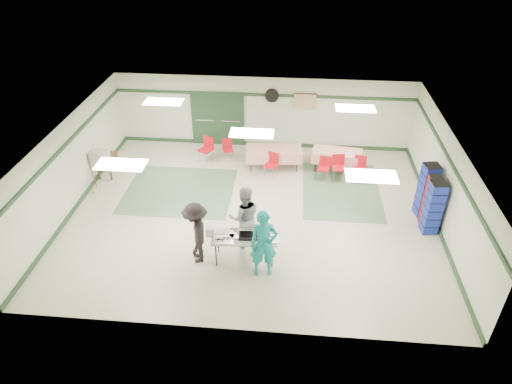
# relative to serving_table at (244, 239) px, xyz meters

# --- Properties ---
(floor) EXTENTS (11.00, 11.00, 0.00)m
(floor) POSITION_rel_serving_table_xyz_m (-0.01, 2.16, -0.71)
(floor) COLOR #C0B39A
(floor) RESTS_ON ground
(ceiling) EXTENTS (11.00, 11.00, 0.00)m
(ceiling) POSITION_rel_serving_table_xyz_m (-0.01, 2.16, 1.99)
(ceiling) COLOR white
(ceiling) RESTS_ON wall_back
(wall_back) EXTENTS (11.00, 0.00, 11.00)m
(wall_back) POSITION_rel_serving_table_xyz_m (-0.01, 6.66, 0.64)
(wall_back) COLOR beige
(wall_back) RESTS_ON floor
(wall_front) EXTENTS (11.00, 0.00, 11.00)m
(wall_front) POSITION_rel_serving_table_xyz_m (-0.01, -2.34, 0.64)
(wall_front) COLOR beige
(wall_front) RESTS_ON floor
(wall_left) EXTENTS (0.00, 9.00, 9.00)m
(wall_left) POSITION_rel_serving_table_xyz_m (-5.51, 2.16, 0.64)
(wall_left) COLOR beige
(wall_left) RESTS_ON floor
(wall_right) EXTENTS (0.00, 9.00, 9.00)m
(wall_right) POSITION_rel_serving_table_xyz_m (5.49, 2.16, 0.64)
(wall_right) COLOR beige
(wall_right) RESTS_ON floor
(trim_back) EXTENTS (11.00, 0.06, 0.10)m
(trim_back) POSITION_rel_serving_table_xyz_m (-0.01, 6.63, 1.34)
(trim_back) COLOR #213D22
(trim_back) RESTS_ON wall_back
(baseboard_back) EXTENTS (11.00, 0.06, 0.12)m
(baseboard_back) POSITION_rel_serving_table_xyz_m (-0.01, 6.63, -0.65)
(baseboard_back) COLOR #213D22
(baseboard_back) RESTS_ON floor
(trim_left) EXTENTS (0.06, 9.00, 0.10)m
(trim_left) POSITION_rel_serving_table_xyz_m (-5.48, 2.16, 1.34)
(trim_left) COLOR #213D22
(trim_left) RESTS_ON wall_back
(baseboard_left) EXTENTS (0.06, 9.00, 0.12)m
(baseboard_left) POSITION_rel_serving_table_xyz_m (-5.48, 2.16, -0.65)
(baseboard_left) COLOR #213D22
(baseboard_left) RESTS_ON floor
(trim_right) EXTENTS (0.06, 9.00, 0.10)m
(trim_right) POSITION_rel_serving_table_xyz_m (5.46, 2.16, 1.34)
(trim_right) COLOR #213D22
(trim_right) RESTS_ON wall_back
(baseboard_right) EXTENTS (0.06, 9.00, 0.12)m
(baseboard_right) POSITION_rel_serving_table_xyz_m (5.46, 2.16, -0.65)
(baseboard_right) COLOR #213D22
(baseboard_right) RESTS_ON floor
(green_patch_a) EXTENTS (3.50, 3.00, 0.01)m
(green_patch_a) POSITION_rel_serving_table_xyz_m (-2.51, 3.16, -0.71)
(green_patch_a) COLOR #597858
(green_patch_a) RESTS_ON floor
(green_patch_b) EXTENTS (2.50, 3.50, 0.01)m
(green_patch_b) POSITION_rel_serving_table_xyz_m (2.79, 3.66, -0.71)
(green_patch_b) COLOR #597858
(green_patch_b) RESTS_ON floor
(double_door_left) EXTENTS (0.90, 0.06, 2.10)m
(double_door_left) POSITION_rel_serving_table_xyz_m (-2.21, 6.60, 0.34)
(double_door_left) COLOR gray
(double_door_left) RESTS_ON floor
(double_door_right) EXTENTS (0.90, 0.06, 2.10)m
(double_door_right) POSITION_rel_serving_table_xyz_m (-1.26, 6.60, 0.34)
(double_door_right) COLOR gray
(double_door_right) RESTS_ON floor
(door_frame) EXTENTS (2.00, 0.03, 2.15)m
(door_frame) POSITION_rel_serving_table_xyz_m (-1.74, 6.58, 0.34)
(door_frame) COLOR #213D22
(door_frame) RESTS_ON floor
(wall_fan) EXTENTS (0.50, 0.10, 0.50)m
(wall_fan) POSITION_rel_serving_table_xyz_m (0.29, 6.60, 1.34)
(wall_fan) COLOR black
(wall_fan) RESTS_ON wall_back
(scroll_banner) EXTENTS (0.80, 0.02, 0.60)m
(scroll_banner) POSITION_rel_serving_table_xyz_m (1.49, 6.60, 1.14)
(scroll_banner) COLOR #DAC188
(scroll_banner) RESTS_ON wall_back
(serving_table) EXTENTS (1.72, 0.78, 0.76)m
(serving_table) POSITION_rel_serving_table_xyz_m (0.00, 0.00, 0.00)
(serving_table) COLOR #A3A39E
(serving_table) RESTS_ON floor
(sheet_tray_right) EXTENTS (0.58, 0.46, 0.02)m
(sheet_tray_right) POSITION_rel_serving_table_xyz_m (0.62, -0.01, 0.06)
(sheet_tray_right) COLOR silver
(sheet_tray_right) RESTS_ON serving_table
(sheet_tray_mid) EXTENTS (0.61, 0.48, 0.02)m
(sheet_tray_mid) POSITION_rel_serving_table_xyz_m (-0.11, 0.11, 0.06)
(sheet_tray_mid) COLOR silver
(sheet_tray_mid) RESTS_ON serving_table
(sheet_tray_left) EXTENTS (0.60, 0.47, 0.02)m
(sheet_tray_left) POSITION_rel_serving_table_xyz_m (-0.55, -0.15, 0.06)
(sheet_tray_left) COLOR silver
(sheet_tray_left) RESTS_ON serving_table
(baking_pan) EXTENTS (0.54, 0.35, 0.08)m
(baking_pan) POSITION_rel_serving_table_xyz_m (0.12, 0.02, 0.09)
(baking_pan) COLOR black
(baking_pan) RESTS_ON serving_table
(foam_box_stack) EXTENTS (0.24, 0.22, 0.26)m
(foam_box_stack) POSITION_rel_serving_table_xyz_m (-0.88, 0.01, 0.18)
(foam_box_stack) COLOR white
(foam_box_stack) RESTS_ON serving_table
(volunteer_teal) EXTENTS (0.75, 0.55, 1.89)m
(volunteer_teal) POSITION_rel_serving_table_xyz_m (0.53, -0.46, 0.24)
(volunteer_teal) COLOR teal
(volunteer_teal) RESTS_ON floor
(volunteer_grey) EXTENTS (1.03, 0.88, 1.84)m
(volunteer_grey) POSITION_rel_serving_table_xyz_m (-0.07, 0.66, 0.21)
(volunteer_grey) COLOR gray
(volunteer_grey) RESTS_ON floor
(volunteer_dark) EXTENTS (0.84, 1.23, 1.76)m
(volunteer_dark) POSITION_rel_serving_table_xyz_m (-1.24, -0.09, 0.17)
(volunteer_dark) COLOR black
(volunteer_dark) RESTS_ON floor
(dining_table_a) EXTENTS (1.77, 0.98, 0.77)m
(dining_table_a) POSITION_rel_serving_table_xyz_m (2.68, 4.96, -0.14)
(dining_table_a) COLOR red
(dining_table_a) RESTS_ON floor
(dining_table_b) EXTENTS (1.99, 1.02, 0.77)m
(dining_table_b) POSITION_rel_serving_table_xyz_m (0.48, 4.96, -0.14)
(dining_table_b) COLOR red
(dining_table_b) RESTS_ON floor
(chair_a) EXTENTS (0.46, 0.46, 0.90)m
(chair_a) POSITION_rel_serving_table_xyz_m (2.69, 4.40, -0.16)
(chair_a) COLOR red
(chair_a) RESTS_ON floor
(chair_b) EXTENTS (0.45, 0.45, 0.80)m
(chair_b) POSITION_rel_serving_table_xyz_m (2.23, 4.39, -0.22)
(chair_b) COLOR red
(chair_b) RESTS_ON floor
(chair_c) EXTENTS (0.48, 0.48, 0.88)m
(chair_c) POSITION_rel_serving_table_xyz_m (3.40, 4.40, -0.17)
(chair_c) COLOR red
(chair_c) RESTS_ON floor
(chair_d) EXTENTS (0.53, 0.53, 0.87)m
(chair_d) POSITION_rel_serving_table_xyz_m (0.45, 4.39, -0.18)
(chair_d) COLOR red
(chair_d) RESTS_ON floor
(chair_loose_a) EXTENTS (0.46, 0.46, 0.78)m
(chair_loose_a) POSITION_rel_serving_table_xyz_m (-1.23, 5.44, -0.24)
(chair_loose_a) COLOR red
(chair_loose_a) RESTS_ON floor
(chair_loose_b) EXTENTS (0.58, 0.58, 0.93)m
(chair_loose_b) POSITION_rel_serving_table_xyz_m (-1.94, 5.24, -0.14)
(chair_loose_b) COLOR red
(chair_loose_b) RESTS_ON floor
(crate_stack_blue_a) EXTENTS (0.51, 0.51, 1.71)m
(crate_stack_blue_a) POSITION_rel_serving_table_xyz_m (5.14, 2.54, 0.14)
(crate_stack_blue_a) COLOR #192F97
(crate_stack_blue_a) RESTS_ON floor
(crate_stack_red) EXTENTS (0.39, 0.39, 1.65)m
(crate_stack_red) POSITION_rel_serving_table_xyz_m (5.14, 2.00, 0.11)
(crate_stack_red) COLOR maroon
(crate_stack_red) RESTS_ON floor
(crate_stack_blue_b) EXTENTS (0.46, 0.46, 1.65)m
(crate_stack_blue_b) POSITION_rel_serving_table_xyz_m (5.14, 1.69, 0.12)
(crate_stack_blue_b) COLOR #192F97
(crate_stack_blue_b) RESTS_ON floor
(printer_table) EXTENTS (0.54, 0.81, 0.74)m
(printer_table) POSITION_rel_serving_table_xyz_m (-5.16, 3.94, -0.09)
(printer_table) COLOR brown
(printer_table) RESTS_ON floor
(office_printer) EXTENTS (0.55, 0.49, 0.41)m
(office_printer) POSITION_rel_serving_table_xyz_m (-5.16, 3.49, 0.24)
(office_printer) COLOR #AAAAA6
(office_printer) RESTS_ON printer_table
(broom) EXTENTS (0.06, 0.23, 1.45)m
(broom) POSITION_rel_serving_table_xyz_m (-5.24, 2.89, 0.04)
(broom) COLOR brown
(broom) RESTS_ON floor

